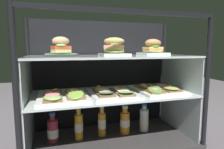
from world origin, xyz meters
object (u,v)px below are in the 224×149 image
plated_roll_sandwich_mid_right (114,49)px  juice_bottle_front_second (144,120)px  plated_roll_sandwich_mid_left (153,49)px  juice_bottle_front_fourth (125,122)px  open_sandwich_tray_center (113,92)px  juice_bottle_near_post (53,131)px  open_sandwich_tray_mid_right (63,95)px  plated_roll_sandwich_far_right (61,49)px  juice_bottle_back_center (102,123)px  open_sandwich_tray_near_right_corner (157,89)px  juice_bottle_front_right_end (79,126)px

plated_roll_sandwich_mid_right → juice_bottle_front_second: (0.28, 0.12, -0.55)m
plated_roll_sandwich_mid_left → juice_bottle_front_fourth: size_ratio=0.88×
juice_bottle_front_fourth → juice_bottle_front_second: size_ratio=1.00×
open_sandwich_tray_center → plated_roll_sandwich_mid_right: bearing=-65.8°
juice_bottle_near_post → open_sandwich_tray_mid_right: bearing=-60.3°
open_sandwich_tray_center → juice_bottle_near_post: 0.49m
plated_roll_sandwich_far_right → plated_roll_sandwich_mid_right: bearing=-17.2°
open_sandwich_tray_center → juice_bottle_front_second: (0.29, 0.11, -0.26)m
plated_roll_sandwich_mid_left → juice_bottle_front_second: bearing=177.6°
plated_roll_sandwich_mid_left → plated_roll_sandwich_far_right: bearing=-178.7°
juice_bottle_back_center → juice_bottle_front_fourth: 0.18m
plated_roll_sandwich_mid_right → juice_bottle_near_post: plated_roll_sandwich_mid_right is taller
open_sandwich_tray_mid_right → juice_bottle_back_center: open_sandwich_tray_mid_right is taller
open_sandwich_tray_near_right_corner → juice_bottle_front_second: (-0.05, 0.10, -0.26)m
open_sandwich_tray_near_right_corner → juice_bottle_front_right_end: open_sandwich_tray_near_right_corner is taller
open_sandwich_tray_near_right_corner → juice_bottle_front_second: open_sandwich_tray_near_right_corner is taller
open_sandwich_tray_near_right_corner → juice_bottle_near_post: size_ratio=1.82×
plated_roll_sandwich_far_right → open_sandwich_tray_center: 0.44m
open_sandwich_tray_mid_right → open_sandwich_tray_near_right_corner: 0.66m
plated_roll_sandwich_far_right → plated_roll_sandwich_mid_left: (0.67, 0.02, 0.00)m
open_sandwich_tray_center → plated_roll_sandwich_far_right: bearing=164.6°
plated_roll_sandwich_mid_right → open_sandwich_tray_center: size_ratio=0.46×
juice_bottle_near_post → juice_bottle_back_center: bearing=0.1°
plated_roll_sandwich_far_right → juice_bottle_front_fourth: (0.45, 0.02, -0.54)m
juice_bottle_front_fourth → juice_bottle_front_second: (0.16, 0.00, -0.00)m
open_sandwich_tray_center → juice_bottle_near_post: size_ratio=1.82×
plated_roll_sandwich_mid_right → plated_roll_sandwich_far_right: bearing=162.8°
plated_roll_sandwich_mid_left → juice_bottle_back_center: (-0.39, 0.02, -0.54)m
open_sandwich_tray_near_right_corner → juice_bottle_front_second: size_ratio=1.74×
open_sandwich_tray_near_right_corner → plated_roll_sandwich_mid_right: bearing=-176.2°
open_sandwich_tray_mid_right → juice_bottle_front_fourth: (0.45, 0.11, -0.26)m
open_sandwich_tray_mid_right → juice_bottle_front_right_end: open_sandwich_tray_mid_right is taller
juice_bottle_front_right_end → juice_bottle_front_second: 0.50m
plated_roll_sandwich_far_right → juice_bottle_front_second: (0.61, 0.02, -0.55)m
plated_roll_sandwich_far_right → open_sandwich_tray_mid_right: (0.00, -0.10, -0.28)m
plated_roll_sandwich_mid_left → juice_bottle_front_second: (-0.06, 0.00, -0.55)m
plated_roll_sandwich_far_right → open_sandwich_tray_near_right_corner: plated_roll_sandwich_far_right is taller
plated_roll_sandwich_far_right → plated_roll_sandwich_mid_left: plated_roll_sandwich_far_right is taller
juice_bottle_front_right_end → juice_bottle_back_center: (0.17, 0.01, -0.00)m
plated_roll_sandwich_mid_left → open_sandwich_tray_center: 0.46m
juice_bottle_front_right_end → juice_bottle_front_second: size_ratio=1.03×
plated_roll_sandwich_mid_right → juice_bottle_front_fourth: bearing=43.8°
juice_bottle_near_post → juice_bottle_front_fourth: (0.52, -0.01, 0.01)m
open_sandwich_tray_near_right_corner → juice_bottle_near_post: (-0.73, 0.11, -0.27)m
plated_roll_sandwich_mid_left → juice_bottle_near_post: bearing=178.9°
juice_bottle_front_second → open_sandwich_tray_center: bearing=-159.8°
open_sandwich_tray_mid_right → juice_bottle_back_center: (0.27, 0.13, -0.26)m
juice_bottle_front_right_end → juice_bottle_front_fourth: size_ratio=1.04×
open_sandwich_tray_mid_right → juice_bottle_front_fourth: 0.53m
juice_bottle_front_fourth → juice_bottle_front_right_end: bearing=179.7°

